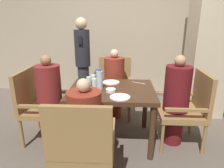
{
  "coord_description": "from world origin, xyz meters",
  "views": [
    {
      "loc": [
        0.13,
        -2.37,
        1.58
      ],
      "look_at": [
        0.0,
        0.04,
        0.79
      ],
      "focal_mm": 32.0,
      "sensor_mm": 36.0,
      "label": 1
    }
  ],
  "objects_px": {
    "glass_tall_near": "(94,83)",
    "chair_left_side": "(39,103)",
    "chair_right_side": "(187,106)",
    "glass_tall_far": "(89,81)",
    "diner_in_left_chair": "(50,98)",
    "diner_in_near_chair": "(85,131)",
    "glass_tall_mid": "(93,79)",
    "diner_in_right_chair": "(176,100)",
    "water_bottle": "(99,80)",
    "teacup_with_saucer": "(80,94)",
    "plate_main_left": "(111,82)",
    "plate_main_right": "(120,97)",
    "diner_in_far_chair": "(114,83)",
    "chair_near_corner": "(83,143)",
    "chair_far_side": "(115,84)",
    "bowl_small": "(111,90)",
    "standing_host": "(83,60)"
  },
  "relations": [
    {
      "from": "glass_tall_near",
      "to": "chair_left_side",
      "type": "bearing_deg",
      "value": -173.81
    },
    {
      "from": "chair_right_side",
      "to": "glass_tall_far",
      "type": "relative_size",
      "value": 9.02
    },
    {
      "from": "diner_in_left_chair",
      "to": "diner_in_near_chair",
      "type": "xyz_separation_m",
      "value": [
        0.6,
        -0.71,
        -0.04
      ]
    },
    {
      "from": "glass_tall_mid",
      "to": "glass_tall_far",
      "type": "height_order",
      "value": "same"
    },
    {
      "from": "diner_in_right_chair",
      "to": "water_bottle",
      "type": "bearing_deg",
      "value": -178.78
    },
    {
      "from": "teacup_with_saucer",
      "to": "glass_tall_mid",
      "type": "xyz_separation_m",
      "value": [
        0.08,
        0.53,
        0.02
      ]
    },
    {
      "from": "plate_main_left",
      "to": "teacup_with_saucer",
      "type": "relative_size",
      "value": 1.87
    },
    {
      "from": "diner_in_near_chair",
      "to": "teacup_with_saucer",
      "type": "height_order",
      "value": "diner_in_near_chair"
    },
    {
      "from": "plate_main_right",
      "to": "chair_right_side",
      "type": "bearing_deg",
      "value": 18.78
    },
    {
      "from": "diner_in_left_chair",
      "to": "diner_in_far_chair",
      "type": "distance_m",
      "value": 1.08
    },
    {
      "from": "chair_near_corner",
      "to": "plate_main_right",
      "type": "relative_size",
      "value": 4.12
    },
    {
      "from": "diner_in_far_chair",
      "to": "chair_right_side",
      "type": "relative_size",
      "value": 1.18
    },
    {
      "from": "chair_near_corner",
      "to": "teacup_with_saucer",
      "type": "height_order",
      "value": "chair_near_corner"
    },
    {
      "from": "chair_left_side",
      "to": "diner_in_left_chair",
      "type": "xyz_separation_m",
      "value": [
        0.15,
        0.0,
        0.08
      ]
    },
    {
      "from": "diner_in_left_chair",
      "to": "chair_left_side",
      "type": "bearing_deg",
      "value": 180.0
    },
    {
      "from": "diner_in_far_chair",
      "to": "water_bottle",
      "type": "relative_size",
      "value": 4.35
    },
    {
      "from": "chair_right_side",
      "to": "plate_main_left",
      "type": "height_order",
      "value": "chair_right_side"
    },
    {
      "from": "diner_in_left_chair",
      "to": "diner_in_far_chair",
      "type": "xyz_separation_m",
      "value": [
        0.81,
        0.71,
        -0.01
      ]
    },
    {
      "from": "glass_tall_far",
      "to": "diner_in_near_chair",
      "type": "bearing_deg",
      "value": -83.28
    },
    {
      "from": "teacup_with_saucer",
      "to": "diner_in_near_chair",
      "type": "bearing_deg",
      "value": -72.54
    },
    {
      "from": "chair_right_side",
      "to": "glass_tall_mid",
      "type": "distance_m",
      "value": 1.29
    },
    {
      "from": "chair_right_side",
      "to": "chair_far_side",
      "type": "bearing_deg",
      "value": 138.34
    },
    {
      "from": "glass_tall_far",
      "to": "bowl_small",
      "type": "bearing_deg",
      "value": -40.5
    },
    {
      "from": "chair_right_side",
      "to": "plate_main_right",
      "type": "xyz_separation_m",
      "value": [
        -0.85,
        -0.29,
        0.22
      ]
    },
    {
      "from": "chair_right_side",
      "to": "diner_in_right_chair",
      "type": "xyz_separation_m",
      "value": [
        -0.15,
        0.0,
        0.08
      ]
    },
    {
      "from": "chair_near_corner",
      "to": "water_bottle",
      "type": "height_order",
      "value": "water_bottle"
    },
    {
      "from": "diner_in_far_chair",
      "to": "chair_left_side",
      "type": "bearing_deg",
      "value": -143.69
    },
    {
      "from": "diner_in_far_chair",
      "to": "diner_in_right_chair",
      "type": "bearing_deg",
      "value": -41.01
    },
    {
      "from": "diner_in_far_chair",
      "to": "teacup_with_saucer",
      "type": "xyz_separation_m",
      "value": [
        -0.35,
        -0.98,
        0.18
      ]
    },
    {
      "from": "standing_host",
      "to": "glass_tall_mid",
      "type": "distance_m",
      "value": 1.0
    },
    {
      "from": "glass_tall_mid",
      "to": "glass_tall_far",
      "type": "bearing_deg",
      "value": -113.96
    },
    {
      "from": "plate_main_right",
      "to": "glass_tall_mid",
      "type": "distance_m",
      "value": 0.67
    },
    {
      "from": "diner_in_right_chair",
      "to": "diner_in_near_chair",
      "type": "relative_size",
      "value": 1.09
    },
    {
      "from": "chair_far_side",
      "to": "bowl_small",
      "type": "relative_size",
      "value": 8.02
    },
    {
      "from": "diner_in_far_chair",
      "to": "diner_in_right_chair",
      "type": "xyz_separation_m",
      "value": [
        0.81,
        -0.71,
        0.02
      ]
    },
    {
      "from": "diner_in_left_chair",
      "to": "glass_tall_mid",
      "type": "height_order",
      "value": "diner_in_left_chair"
    },
    {
      "from": "teacup_with_saucer",
      "to": "glass_tall_near",
      "type": "distance_m",
      "value": 0.37
    },
    {
      "from": "diner_in_left_chair",
      "to": "glass_tall_far",
      "type": "relative_size",
      "value": 10.96
    },
    {
      "from": "diner_in_near_chair",
      "to": "glass_tall_near",
      "type": "xyz_separation_m",
      "value": [
        -0.02,
        0.79,
        0.24
      ]
    },
    {
      "from": "teacup_with_saucer",
      "to": "diner_in_right_chair",
      "type": "bearing_deg",
      "value": 13.1
    },
    {
      "from": "chair_far_side",
      "to": "diner_in_right_chair",
      "type": "bearing_deg",
      "value": -46.47
    },
    {
      "from": "diner_in_far_chair",
      "to": "chair_right_side",
      "type": "distance_m",
      "value": 1.2
    },
    {
      "from": "chair_right_side",
      "to": "glass_tall_mid",
      "type": "bearing_deg",
      "value": 168.16
    },
    {
      "from": "diner_in_left_chair",
      "to": "chair_right_side",
      "type": "distance_m",
      "value": 1.78
    },
    {
      "from": "chair_right_side",
      "to": "glass_tall_near",
      "type": "height_order",
      "value": "chair_right_side"
    },
    {
      "from": "glass_tall_mid",
      "to": "chair_near_corner",
      "type": "bearing_deg",
      "value": -87.1
    },
    {
      "from": "diner_in_near_chair",
      "to": "plate_main_left",
      "type": "height_order",
      "value": "diner_in_near_chair"
    },
    {
      "from": "glass_tall_near",
      "to": "diner_in_right_chair",
      "type": "bearing_deg",
      "value": -4.35
    },
    {
      "from": "teacup_with_saucer",
      "to": "glass_tall_far",
      "type": "relative_size",
      "value": 1.17
    },
    {
      "from": "teacup_with_saucer",
      "to": "glass_tall_mid",
      "type": "relative_size",
      "value": 1.17
    }
  ]
}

